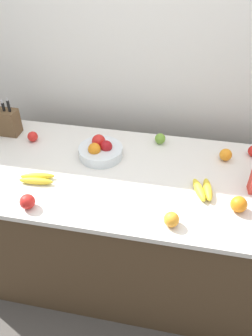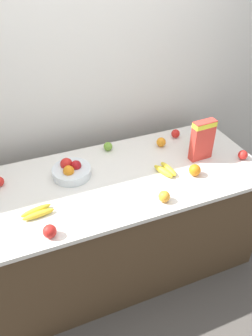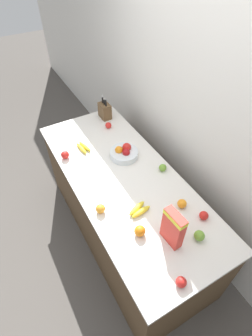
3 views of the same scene
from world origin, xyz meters
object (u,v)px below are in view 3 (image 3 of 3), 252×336
Objects in this scene: apple_rear at (199,236)px; fruit_bowl at (124,153)px; apple_middle at (108,125)px; banana_bunch_left at (83,147)px; orange_by_cereal at (100,209)px; banana_bunch_right at (139,210)px; orange_mid_right at (140,231)px; apple_near_bananas at (181,282)px; cereal_box at (173,227)px; apple_front at (163,168)px; knife_block at (105,111)px; apple_rightmost at (65,155)px; apple_leftmost at (204,216)px; orange_back_center at (182,204)px.

fruit_bowl is at bearing -178.03° from apple_rear.
banana_bunch_left is at bearing -63.56° from apple_middle.
banana_bunch_right is at bearing 60.20° from orange_by_cereal.
fruit_bowl is 0.66m from orange_by_cereal.
orange_mid_right is at bearing -21.57° from fruit_bowl.
apple_near_bananas is at bearing -58.27° from apple_rear.
banana_bunch_left is (-1.22, -0.15, -0.15)m from cereal_box.
orange_by_cereal is at bearing -153.25° from orange_mid_right.
apple_front is (0.62, 0.50, 0.01)m from banana_bunch_left.
apple_middle is at bearing -16.37° from knife_block.
apple_middle reaches higher than banana_bunch_right.
fruit_bowl is (-0.93, 0.15, -0.12)m from cereal_box.
banana_bunch_left is at bearing 100.82° from apple_rightmost.
banana_bunch_right is (1.28, -0.34, -0.07)m from knife_block.
knife_block reaches higher than fruit_bowl.
cereal_box is 4.08× the size of orange_by_cereal.
apple_front is at bearing 4.40° from knife_block.
apple_rear is (1.03, 0.04, -0.00)m from fruit_bowl.
fruit_bowl reaches higher than orange_mid_right.
apple_rear reaches higher than orange_by_cereal.
orange_mid_right reaches higher than orange_by_cereal.
orange_by_cereal is (1.13, -0.60, -0.05)m from knife_block.
knife_block reaches higher than banana_bunch_left.
orange_mid_right is 0.36m from orange_by_cereal.
fruit_bowl is at bearing -168.79° from apple_leftmost.
banana_bunch_right is (0.90, 0.08, 0.00)m from banana_bunch_left.
orange_mid_right is at bearing -29.68° from banana_bunch_right.
apple_near_bananas is at bearing -28.44° from cereal_box.
apple_rear is at bearing 121.73° from apple_near_bananas.
orange_back_center is (0.27, 0.58, -0.00)m from orange_by_cereal.
banana_bunch_left is 0.20m from apple_rightmost.
apple_rear reaches higher than apple_middle.
apple_rear is 1.38m from apple_rightmost.
banana_bunch_left is 1.07m from orange_mid_right.
cereal_box is 0.34m from orange_back_center.
apple_near_bananas is 0.61m from orange_back_center.
orange_mid_right reaches higher than apple_near_bananas.
fruit_bowl is at bearing 167.39° from cereal_box.
apple_leftmost reaches higher than banana_bunch_right.
orange_by_cereal is at bearing -12.98° from banana_bunch_left.
orange_mid_right is at bearing -175.32° from apple_near_bananas.
apple_front is 0.91m from apple_rightmost.
fruit_bowl is 0.85m from orange_mid_right.
orange_by_cereal is (-0.15, -0.26, 0.02)m from banana_bunch_right.
orange_back_center reaches higher than apple_leftmost.
apple_near_bananas is 0.91× the size of apple_rightmost.
banana_bunch_right is at bearing -14.77° from apple_middle.
apple_front is at bearing 38.91° from banana_bunch_left.
orange_mid_right is (-0.15, -0.17, -0.13)m from cereal_box.
cereal_box is 4.13× the size of orange_back_center.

